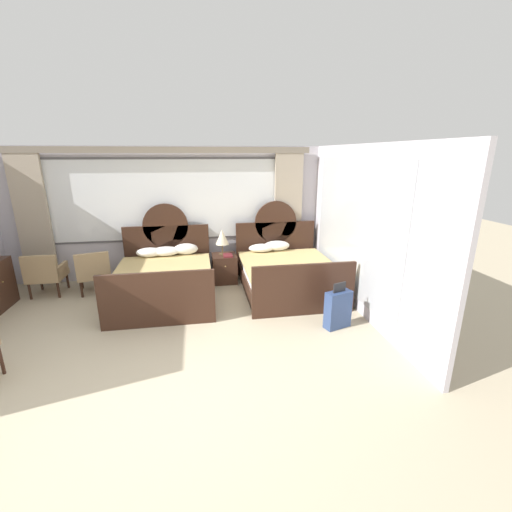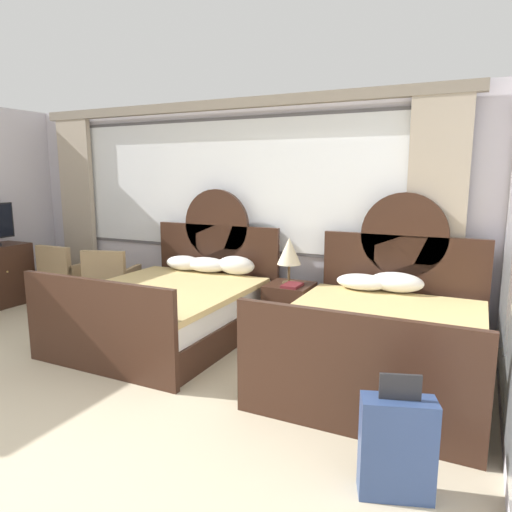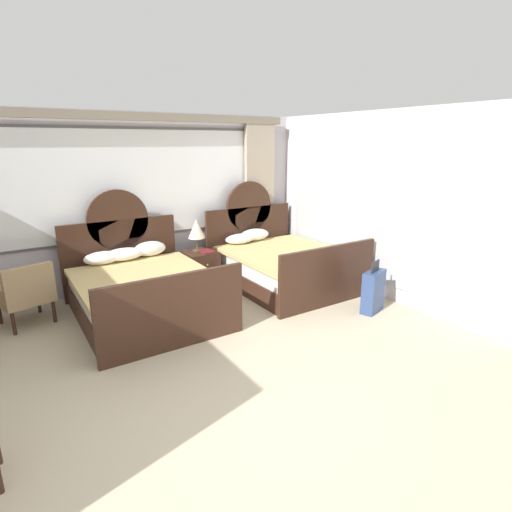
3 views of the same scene
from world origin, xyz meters
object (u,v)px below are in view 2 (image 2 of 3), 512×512
at_px(armchair_by_window_centre, 65,271).
at_px(suitcase_on_floor, 397,447).
at_px(bed_near_window, 172,306).
at_px(table_lamp_on_nightstand, 289,252).
at_px(book_on_nightstand, 292,285).
at_px(nightstand_between_beds, 289,309).
at_px(bed_near_mirror, 381,338).
at_px(armchair_by_window_left, 111,277).

xyz_separation_m(armchair_by_window_centre, suitcase_on_floor, (4.85, -2.09, -0.15)).
relative_size(bed_near_window, table_lamp_on_nightstand, 4.18).
distance_m(book_on_nightstand, armchair_by_window_centre, 3.39).
xyz_separation_m(bed_near_window, nightstand_between_beds, (1.14, 0.64, -0.05)).
bearing_deg(armchair_by_window_centre, nightstand_between_beds, 2.56).
height_order(nightstand_between_beds, book_on_nightstand, book_on_nightstand).
xyz_separation_m(bed_near_mirror, suitcase_on_floor, (0.39, -1.59, -0.04)).
bearing_deg(suitcase_on_floor, nightstand_between_beds, 124.39).
relative_size(bed_near_mirror, suitcase_on_floor, 2.99).
xyz_separation_m(bed_near_window, bed_near_mirror, (2.28, -0.01, -0.00)).
distance_m(table_lamp_on_nightstand, book_on_nightstand, 0.38).
bearing_deg(nightstand_between_beds, suitcase_on_floor, -55.61).
bearing_deg(armchair_by_window_left, nightstand_between_beds, 3.36).
xyz_separation_m(bed_near_mirror, armchair_by_window_left, (-3.62, 0.50, 0.10)).
bearing_deg(book_on_nightstand, table_lamp_on_nightstand, 124.19).
height_order(table_lamp_on_nightstand, armchair_by_window_centre, table_lamp_on_nightstand).
bearing_deg(bed_near_window, bed_near_mirror, -0.24).
xyz_separation_m(nightstand_between_beds, armchair_by_window_left, (-2.48, -0.15, 0.16)).
height_order(table_lamp_on_nightstand, book_on_nightstand, table_lamp_on_nightstand).
bearing_deg(armchair_by_window_centre, book_on_nightstand, 0.86).
bearing_deg(armchair_by_window_centre, armchair_by_window_left, 0.20).
bearing_deg(bed_near_mirror, table_lamp_on_nightstand, 149.51).
bearing_deg(bed_near_window, table_lamp_on_nightstand, 31.30).
height_order(armchair_by_window_centre, suitcase_on_floor, armchair_by_window_centre).
distance_m(bed_near_mirror, book_on_nightstand, 1.23).
bearing_deg(armchair_by_window_left, book_on_nightstand, 1.08).
bearing_deg(armchair_by_window_centre, suitcase_on_floor, -23.29).
xyz_separation_m(bed_near_window, table_lamp_on_nightstand, (1.12, 0.68, 0.59)).
height_order(bed_near_window, nightstand_between_beds, bed_near_window).
bearing_deg(bed_near_window, suitcase_on_floor, -30.89).
bearing_deg(table_lamp_on_nightstand, armchair_by_window_centre, -176.68).
relative_size(bed_near_mirror, nightstand_between_beds, 3.77).
height_order(bed_near_mirror, nightstand_between_beds, bed_near_mirror).
bearing_deg(bed_near_mirror, armchair_by_window_centre, 173.64).
xyz_separation_m(bed_near_window, book_on_nightstand, (1.21, 0.54, 0.25)).
relative_size(bed_near_mirror, book_on_nightstand, 8.33).
bearing_deg(book_on_nightstand, armchair_by_window_left, -178.92).
bearing_deg(nightstand_between_beds, bed_near_window, -150.93).
relative_size(bed_near_window, armchair_by_window_centre, 2.64).
xyz_separation_m(nightstand_between_beds, book_on_nightstand, (0.07, -0.10, 0.30)).
bearing_deg(armchair_by_window_left, table_lamp_on_nightstand, 4.38).
relative_size(bed_near_window, nightstand_between_beds, 3.77).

